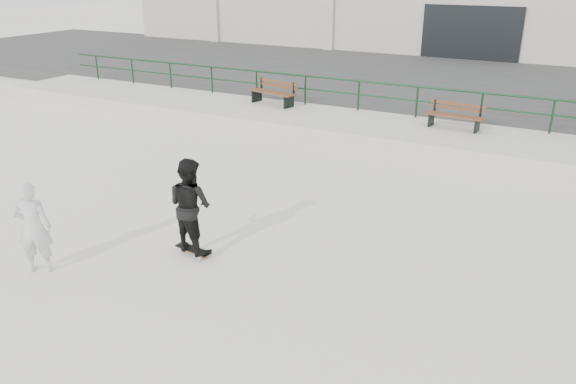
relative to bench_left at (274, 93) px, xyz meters
The scene contains 9 objects.
ground 11.05m from the bench_left, 68.80° to the right, with size 120.00×120.00×0.00m, color beige.
ledge 4.11m from the bench_left, 10.86° to the right, with size 30.00×3.00×0.50m, color beige.
parking_strip 8.73m from the bench_left, 62.77° to the left, with size 60.00×14.00×0.50m, color #363636.
railing 4.03m from the bench_left, ahead, with size 28.00×0.06×1.03m.
bench_left is the anchor object (origin of this frame).
bench_right 6.37m from the bench_left, ahead, with size 1.70×0.59×0.77m.
skateboard 10.30m from the bench_left, 69.25° to the right, with size 0.80×0.30×0.09m.
standing_skater 10.27m from the bench_left, 69.25° to the right, with size 0.88×0.68×1.80m, color black.
seated_skater 11.52m from the bench_left, 81.98° to the right, with size 0.62×0.41×1.71m, color silver.
Camera 1 is at (5.68, -6.85, 5.09)m, focal length 35.00 mm.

